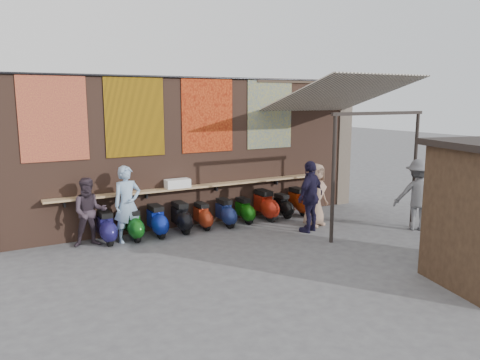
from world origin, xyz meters
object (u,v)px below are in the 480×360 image
(diner_right, at_px, (90,212))
(scooter_stool_4, at_px, (203,216))
(scooter_stool_7, at_px, (265,205))
(scooter_stool_5, at_px, (225,213))
(scooter_stool_3, at_px, (181,217))
(scooter_stool_8, at_px, (283,206))
(scooter_stool_2, at_px, (157,221))
(diner_left, at_px, (127,204))
(shopper_grey, at_px, (418,195))
(scooter_stool_6, at_px, (244,210))
(shopper_tan, at_px, (315,195))
(scooter_stool_9, at_px, (299,202))
(scooter_stool_0, at_px, (106,228))
(shopper_navy, at_px, (310,197))
(scooter_stool_1, at_px, (133,225))
(shelf_box, at_px, (178,183))

(diner_right, bearing_deg, scooter_stool_4, 8.76)
(scooter_stool_7, bearing_deg, scooter_stool_5, -177.79)
(scooter_stool_3, xyz_separation_m, scooter_stool_8, (3.18, -0.02, -0.05))
(scooter_stool_2, bearing_deg, diner_left, -174.30)
(shopper_grey, bearing_deg, scooter_stool_6, 1.99)
(shopper_tan, bearing_deg, shopper_grey, -52.70)
(scooter_stool_2, bearing_deg, diner_right, 178.76)
(scooter_stool_4, xyz_separation_m, shopper_grey, (4.91, -2.87, 0.60))
(scooter_stool_4, xyz_separation_m, scooter_stool_9, (3.17, -0.02, 0.05))
(diner_left, distance_m, shopper_tan, 4.97)
(scooter_stool_4, xyz_separation_m, scooter_stool_8, (2.56, -0.05, -0.00))
(scooter_stool_2, distance_m, shopper_tan, 4.28)
(scooter_stool_6, distance_m, scooter_stool_9, 1.88)
(scooter_stool_5, xyz_separation_m, shopper_grey, (4.27, -2.79, 0.57))
(scooter_stool_0, relative_size, scooter_stool_8, 1.13)
(scooter_stool_8, height_order, scooter_stool_9, scooter_stool_9)
(scooter_stool_5, xyz_separation_m, scooter_stool_7, (1.31, 0.05, 0.06))
(scooter_stool_3, distance_m, shopper_navy, 3.40)
(scooter_stool_9, distance_m, diner_left, 5.26)
(scooter_stool_1, relative_size, diner_left, 0.43)
(scooter_stool_4, distance_m, shopper_grey, 5.72)
(scooter_stool_2, distance_m, scooter_stool_5, 1.94)
(scooter_stool_2, height_order, shopper_grey, shopper_grey)
(scooter_stool_0, xyz_separation_m, scooter_stool_7, (4.51, 0.01, 0.04))
(scooter_stool_8, bearing_deg, diner_right, 179.88)
(scooter_stool_1, height_order, scooter_stool_9, scooter_stool_9)
(scooter_stool_2, bearing_deg, scooter_stool_4, 3.22)
(scooter_stool_9, bearing_deg, scooter_stool_4, 179.69)
(scooter_stool_2, bearing_deg, scooter_stool_0, 178.51)
(diner_right, height_order, shopper_navy, shopper_navy)
(scooter_stool_0, bearing_deg, shopper_grey, -20.77)
(shelf_box, xyz_separation_m, scooter_stool_7, (2.55, -0.30, -0.81))
(scooter_stool_0, bearing_deg, scooter_stool_7, 0.07)
(scooter_stool_9, bearing_deg, scooter_stool_0, -179.77)
(scooter_stool_5, relative_size, shopper_tan, 0.45)
(scooter_stool_2, bearing_deg, scooter_stool_6, 1.67)
(shelf_box, xyz_separation_m, scooter_stool_5, (1.23, -0.35, -0.87))
(scooter_stool_6, bearing_deg, diner_right, -179.45)
(scooter_stool_1, xyz_separation_m, scooter_stool_5, (2.55, -0.01, -0.01))
(diner_right, bearing_deg, scooter_stool_1, 5.82)
(scooter_stool_1, height_order, scooter_stool_3, scooter_stool_3)
(scooter_stool_5, bearing_deg, scooter_stool_0, 179.19)
(scooter_stool_7, distance_m, scooter_stool_8, 0.61)
(scooter_stool_4, height_order, scooter_stool_8, scooter_stool_4)
(diner_left, relative_size, shopper_grey, 0.99)
(scooter_stool_1, relative_size, diner_right, 0.49)
(shelf_box, relative_size, scooter_stool_6, 0.89)
(scooter_stool_3, bearing_deg, shopper_navy, -28.42)
(scooter_stool_1, relative_size, shopper_navy, 0.43)
(diner_left, bearing_deg, diner_right, 167.32)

